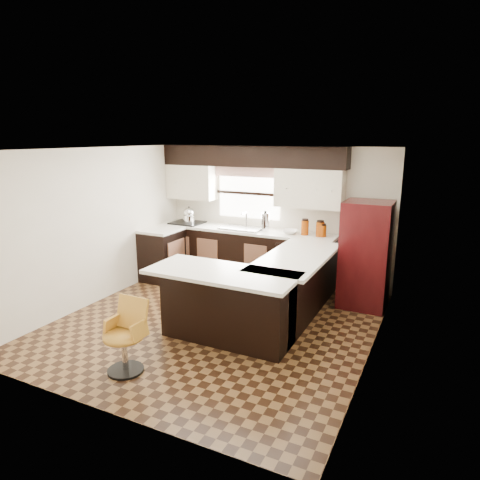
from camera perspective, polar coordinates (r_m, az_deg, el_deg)
The scene contains 30 objects.
floor at distance 6.14m, azimuth -3.28°, elevation -11.00°, with size 4.40×4.40×0.00m, color #49301A.
ceiling at distance 5.58m, azimuth -3.62°, elevation 12.00°, with size 4.40×4.40×0.00m, color silver.
wall_back at distance 7.69m, azimuth 4.63°, elevation 3.45°, with size 4.40×4.40×0.00m, color beige.
wall_front at distance 4.06m, azimuth -18.95°, elevation -6.70°, with size 4.40×4.40×0.00m, color beige.
wall_left at distance 7.00m, azimuth -18.61°, elevation 1.74°, with size 4.40×4.40×0.00m, color beige.
wall_right at distance 5.08m, azimuth 17.68°, elevation -2.52°, with size 4.40×4.40×0.00m, color beige.
base_cab_back at distance 7.77m, azimuth 0.62°, elevation -2.09°, with size 3.30×0.60×0.90m, color black.
base_cab_left at distance 7.90m, azimuth -10.31°, elevation -2.04°, with size 0.60×0.70×0.90m, color black.
counter_back at distance 7.65m, azimuth 0.63°, elevation 1.32°, with size 3.30×0.60×0.04m, color silver.
counter_left at distance 7.79m, azimuth -10.46°, elevation 1.31°, with size 0.60×0.70×0.04m, color silver.
soffit at distance 7.58m, azimuth 1.42°, elevation 11.10°, with size 3.40×0.35×0.36m, color black.
upper_cab_left at distance 8.20m, azimuth -6.45°, elevation 7.71°, with size 0.94×0.35×0.64m, color beige.
upper_cab_right at distance 7.23m, azimuth 9.25°, elevation 6.83°, with size 1.14×0.35×0.64m, color beige.
window_pane at distance 7.82m, azimuth 1.19°, elevation 6.25°, with size 1.20×0.02×0.90m, color white.
valance at distance 7.74m, azimuth 1.08°, elevation 9.08°, with size 1.30×0.06×0.18m, color #D19B93.
sink at distance 7.65m, azimuth 0.23°, elevation 1.60°, with size 0.75×0.45×0.03m, color #B2B2B7.
dishwasher at distance 7.16m, azimuth 6.90°, elevation -3.74°, with size 0.58×0.03×0.78m, color black.
cooktop at distance 8.20m, azimuth -7.03°, elevation 2.31°, with size 0.58×0.50×0.03m, color black.
peninsula_long at distance 6.16m, azimuth 6.93°, elevation -6.48°, with size 0.60×1.95×0.90m, color black.
peninsula_return at distance 5.51m, azimuth -1.70°, elevation -8.84°, with size 1.65×0.60×0.90m, color black.
counter_pen_long at distance 6.00m, azimuth 7.51°, elevation -2.30°, with size 0.84×1.95×0.04m, color silver.
counter_pen_return at distance 5.28m, azimuth -2.38°, elevation -4.40°, with size 1.89×0.84×0.04m, color silver.
refrigerator at distance 6.75m, azimuth 16.41°, elevation -1.88°, with size 0.70×0.67×1.63m, color #35080A.
bar_chair at distance 4.98m, azimuth -15.28°, elevation -12.42°, with size 0.44×0.44×0.83m, color #B98028, non-canonical shape.
kettle at distance 8.15m, azimuth -6.80°, elevation 3.41°, with size 0.22×0.22×0.30m, color silver, non-canonical shape.
percolator at distance 7.46m, azimuth 3.38°, elevation 2.41°, with size 0.14×0.14×0.32m, color silver.
mixing_bowl at distance 7.32m, azimuth 6.69°, elevation 1.10°, with size 0.27×0.27×0.07m, color white.
canister_large at distance 7.25m, azimuth 8.64°, elevation 1.63°, with size 0.13×0.13×0.24m, color #843304.
canister_med at distance 7.18m, azimuth 10.63°, elevation 1.41°, with size 0.14×0.14×0.24m, color #843304.
canister_small at distance 7.17m, azimuth 10.93°, elevation 1.19°, with size 0.13×0.13×0.19m, color #843304.
Camera 1 is at (2.75, -4.85, 2.56)m, focal length 32.00 mm.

